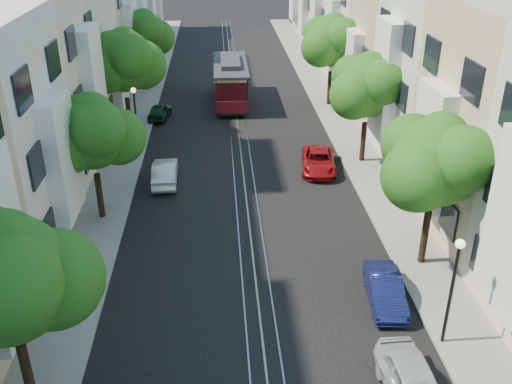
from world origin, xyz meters
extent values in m
plane|color=black|center=(0.00, 28.00, 0.00)|extent=(200.00, 200.00, 0.00)
cube|color=gray|center=(7.25, 28.00, 0.06)|extent=(2.50, 80.00, 0.12)
cube|color=gray|center=(-7.25, 28.00, 0.06)|extent=(2.50, 80.00, 0.12)
cube|color=gray|center=(-0.55, 28.00, 0.01)|extent=(0.06, 80.00, 0.02)
cube|color=gray|center=(0.00, 28.00, 0.01)|extent=(0.06, 80.00, 0.02)
cube|color=gray|center=(0.55, 28.00, 0.01)|extent=(0.06, 80.00, 0.02)
cube|color=tan|center=(0.00, 28.00, 0.00)|extent=(0.08, 80.00, 0.01)
cube|color=white|center=(8.20, 12.00, 4.20)|extent=(0.90, 3.04, 5.50)
cube|color=silver|center=(12.00, 20.00, 6.00)|extent=(7.00, 8.00, 12.00)
cube|color=white|center=(8.20, 20.00, 5.04)|extent=(0.90, 3.04, 6.60)
cube|color=#C6B28C|center=(12.00, 28.00, 4.50)|extent=(7.00, 8.00, 9.00)
cube|color=white|center=(8.20, 28.00, 3.78)|extent=(0.90, 3.04, 4.95)
cube|color=white|center=(12.00, 36.00, 5.25)|extent=(7.00, 8.00, 10.50)
cube|color=white|center=(8.20, 36.00, 4.41)|extent=(0.90, 3.04, 5.78)
cube|color=beige|center=(12.00, 44.00, 5.75)|extent=(7.00, 8.00, 11.50)
cube|color=white|center=(8.20, 44.00, 4.83)|extent=(0.90, 3.04, 6.32)
cube|color=silver|center=(12.00, 52.00, 4.75)|extent=(7.00, 8.00, 9.50)
cube|color=white|center=(8.20, 52.00, 3.99)|extent=(0.90, 3.04, 5.23)
cube|color=white|center=(-8.20, 12.00, 4.12)|extent=(0.90, 3.04, 5.39)
cube|color=beige|center=(-12.00, 20.00, 5.88)|extent=(7.00, 8.00, 11.76)
cube|color=white|center=(-8.20, 20.00, 4.94)|extent=(0.90, 3.04, 6.47)
cube|color=silver|center=(-12.00, 28.00, 4.41)|extent=(7.00, 8.00, 8.82)
cube|color=white|center=(-8.20, 28.00, 3.70)|extent=(0.90, 3.04, 4.85)
cube|color=beige|center=(-12.00, 36.00, 5.14)|extent=(7.00, 8.00, 10.29)
cube|color=white|center=(-8.20, 36.00, 4.32)|extent=(0.90, 3.04, 5.66)
cube|color=silver|center=(-12.00, 44.00, 5.63)|extent=(7.00, 8.00, 11.27)
cube|color=white|center=(-8.20, 44.00, 4.73)|extent=(0.90, 3.04, 6.20)
cube|color=#C6B28C|center=(-12.00, 52.00, 4.66)|extent=(7.00, 8.00, 9.31)
cube|color=white|center=(-8.20, 52.00, 3.91)|extent=(0.90, 3.04, 5.12)
cylinder|color=black|center=(7.20, 9.00, 1.34)|extent=(0.30, 0.30, 2.45)
sphere|color=#255114|center=(7.20, 9.00, 4.81)|extent=(3.64, 3.64, 3.64)
sphere|color=#255114|center=(8.30, 9.50, 4.41)|extent=(2.91, 2.91, 2.91)
sphere|color=#255114|center=(6.25, 8.30, 4.51)|extent=(2.84, 2.84, 2.84)
sphere|color=#255114|center=(7.30, 9.10, 5.71)|extent=(2.18, 2.18, 2.18)
cylinder|color=black|center=(7.20, 20.00, 1.31)|extent=(0.30, 0.30, 2.38)
sphere|color=#255114|center=(7.20, 20.00, 4.68)|extent=(3.54, 3.54, 3.54)
sphere|color=#255114|center=(8.30, 20.50, 4.28)|extent=(2.83, 2.83, 2.83)
sphere|color=#255114|center=(6.25, 19.30, 4.38)|extent=(2.76, 2.76, 2.76)
sphere|color=#255114|center=(7.30, 20.10, 5.58)|extent=(2.12, 2.12, 2.12)
cylinder|color=black|center=(7.20, 31.00, 1.38)|extent=(0.30, 0.30, 2.52)
sphere|color=#255114|center=(7.20, 31.00, 4.94)|extent=(3.74, 3.74, 3.74)
sphere|color=#255114|center=(8.30, 31.50, 4.54)|extent=(3.00, 3.00, 3.00)
sphere|color=#255114|center=(6.25, 30.30, 4.64)|extent=(2.92, 2.92, 2.92)
sphere|color=#255114|center=(7.30, 31.10, 5.84)|extent=(2.25, 2.25, 2.25)
cylinder|color=black|center=(-7.20, 2.00, 1.34)|extent=(0.30, 0.30, 2.45)
sphere|color=#255114|center=(-7.20, 2.00, 4.81)|extent=(3.64, 3.64, 3.64)
sphere|color=#255114|center=(-6.10, 2.50, 4.41)|extent=(2.91, 2.91, 2.91)
sphere|color=#255114|center=(-7.10, 2.10, 5.71)|extent=(2.18, 2.18, 2.18)
cylinder|color=black|center=(-7.20, 14.00, 1.26)|extent=(0.30, 0.30, 2.27)
sphere|color=#255114|center=(-7.20, 14.00, 4.47)|extent=(3.38, 3.38, 3.38)
sphere|color=#255114|center=(-6.10, 14.50, 4.07)|extent=(2.70, 2.70, 2.70)
sphere|color=#255114|center=(-8.15, 13.30, 4.17)|extent=(2.64, 2.64, 2.64)
sphere|color=#255114|center=(-7.10, 14.10, 5.38)|extent=(2.03, 2.03, 2.03)
cylinder|color=black|center=(-7.20, 25.00, 1.43)|extent=(0.30, 0.30, 2.62)
sphere|color=#255114|center=(-7.20, 25.00, 5.14)|extent=(3.90, 3.90, 3.90)
sphere|color=#255114|center=(-6.10, 25.50, 4.74)|extent=(3.12, 3.12, 3.12)
sphere|color=#255114|center=(-8.15, 24.30, 4.84)|extent=(3.04, 3.04, 3.04)
sphere|color=#255114|center=(-7.10, 25.10, 6.04)|extent=(2.34, 2.34, 2.34)
cylinder|color=black|center=(-7.20, 36.00, 1.31)|extent=(0.30, 0.30, 2.38)
sphere|color=#255114|center=(-7.20, 36.00, 4.68)|extent=(3.54, 3.54, 3.54)
sphere|color=#255114|center=(-6.10, 36.50, 4.28)|extent=(2.83, 2.83, 2.83)
sphere|color=#255114|center=(-8.15, 35.30, 4.38)|extent=(2.76, 2.76, 2.76)
sphere|color=#255114|center=(-7.10, 36.10, 5.58)|extent=(2.12, 2.12, 2.12)
cylinder|color=black|center=(6.30, 4.00, 2.12)|extent=(0.12, 0.12, 4.00)
sphere|color=#FFF2CC|center=(6.30, 4.00, 4.12)|extent=(0.32, 0.32, 0.32)
cylinder|color=black|center=(-6.30, 22.00, 2.12)|extent=(0.12, 0.12, 4.00)
sphere|color=#FFF2CC|center=(-6.30, 22.00, 4.12)|extent=(0.32, 0.32, 0.32)
cube|color=black|center=(-0.32, 32.21, 0.46)|extent=(2.36, 8.14, 0.31)
cube|color=#4D0C14|center=(-0.32, 32.21, 1.68)|extent=(2.45, 5.09, 2.44)
cube|color=beige|center=(-0.32, 32.21, 2.59)|extent=(2.50, 5.14, 0.61)
cube|color=#2D2D30|center=(-0.32, 32.21, 3.00)|extent=(2.56, 8.14, 0.18)
cube|color=#2D2D30|center=(-0.32, 32.21, 3.25)|extent=(1.43, 4.58, 0.36)
imported|color=#0D1445|center=(4.89, 6.47, 0.58)|extent=(1.52, 3.60, 1.16)
imported|color=maroon|center=(4.40, 18.98, 0.57)|extent=(2.46, 4.36, 1.15)
imported|color=silver|center=(-4.40, 17.91, 0.61)|extent=(1.40, 3.75, 1.22)
imported|color=black|center=(-5.60, 28.77, 0.55)|extent=(1.68, 3.34, 1.09)
camera|label=1|loc=(-1.30, -11.10, 13.79)|focal=40.00mm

